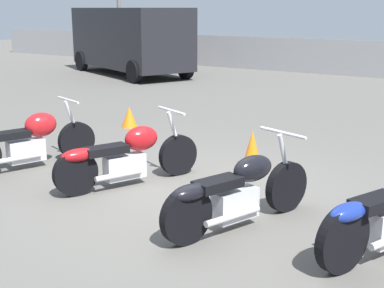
{
  "coord_description": "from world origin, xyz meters",
  "views": [
    {
      "loc": [
        3.51,
        -5.12,
        2.24
      ],
      "look_at": [
        0.0,
        0.04,
        0.65
      ],
      "focal_mm": 50.0,
      "sensor_mm": 36.0,
      "label": 1
    }
  ],
  "objects_px": {
    "parked_van": "(130,38)",
    "traffic_cone_far": "(129,117)",
    "motorcycle_slot_2": "(237,192)",
    "motorcycle_slot_1": "(126,156)",
    "motorcycle_slot_0": "(28,140)",
    "traffic_cone_near": "(252,149)"
  },
  "relations": [
    {
      "from": "motorcycle_slot_1",
      "to": "motorcycle_slot_0",
      "type": "bearing_deg",
      "value": -151.84
    },
    {
      "from": "motorcycle_slot_1",
      "to": "traffic_cone_far",
      "type": "distance_m",
      "value": 3.53
    },
    {
      "from": "parked_van",
      "to": "traffic_cone_far",
      "type": "xyz_separation_m",
      "value": [
        5.52,
        -6.48,
        -1.05
      ]
    },
    {
      "from": "motorcycle_slot_0",
      "to": "parked_van",
      "type": "bearing_deg",
      "value": 140.75
    },
    {
      "from": "traffic_cone_near",
      "to": "motorcycle_slot_2",
      "type": "bearing_deg",
      "value": -66.25
    },
    {
      "from": "parked_van",
      "to": "traffic_cone_far",
      "type": "bearing_deg",
      "value": -117.63
    },
    {
      "from": "motorcycle_slot_0",
      "to": "motorcycle_slot_2",
      "type": "relative_size",
      "value": 1.01
    },
    {
      "from": "motorcycle_slot_2",
      "to": "motorcycle_slot_0",
      "type": "bearing_deg",
      "value": -165.69
    },
    {
      "from": "motorcycle_slot_0",
      "to": "motorcycle_slot_2",
      "type": "bearing_deg",
      "value": 14.21
    },
    {
      "from": "motorcycle_slot_1",
      "to": "parked_van",
      "type": "bearing_deg",
      "value": 151.92
    },
    {
      "from": "motorcycle_slot_1",
      "to": "parked_van",
      "type": "relative_size",
      "value": 0.34
    },
    {
      "from": "parked_van",
      "to": "traffic_cone_near",
      "type": "height_order",
      "value": "parked_van"
    },
    {
      "from": "traffic_cone_near",
      "to": "traffic_cone_far",
      "type": "relative_size",
      "value": 1.38
    },
    {
      "from": "motorcycle_slot_1",
      "to": "motorcycle_slot_2",
      "type": "bearing_deg",
      "value": 9.25
    },
    {
      "from": "traffic_cone_near",
      "to": "traffic_cone_far",
      "type": "xyz_separation_m",
      "value": [
        -3.25,
        1.09,
        -0.08
      ]
    },
    {
      "from": "motorcycle_slot_0",
      "to": "parked_van",
      "type": "height_order",
      "value": "parked_van"
    },
    {
      "from": "motorcycle_slot_0",
      "to": "motorcycle_slot_1",
      "type": "height_order",
      "value": "motorcycle_slot_0"
    },
    {
      "from": "motorcycle_slot_1",
      "to": "traffic_cone_far",
      "type": "xyz_separation_m",
      "value": [
        -2.27,
        2.7,
        -0.19
      ]
    },
    {
      "from": "traffic_cone_far",
      "to": "motorcycle_slot_2",
      "type": "bearing_deg",
      "value": -36.89
    },
    {
      "from": "motorcycle_slot_2",
      "to": "parked_van",
      "type": "bearing_deg",
      "value": 152.96
    },
    {
      "from": "motorcycle_slot_2",
      "to": "parked_van",
      "type": "height_order",
      "value": "parked_van"
    },
    {
      "from": "motorcycle_slot_2",
      "to": "parked_van",
      "type": "relative_size",
      "value": 0.34
    }
  ]
}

